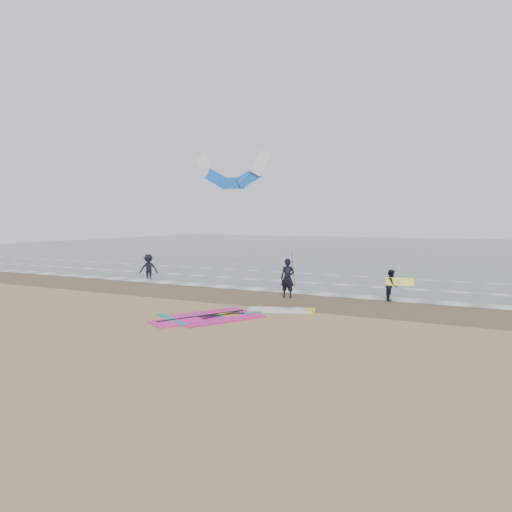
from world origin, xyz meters
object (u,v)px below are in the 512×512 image
at_px(person_walking, 391,285).
at_px(windsurf_rig, 233,315).
at_px(person_wading, 148,263).
at_px(surf_kite, 232,174).
at_px(person_standing, 288,278).

bearing_deg(person_walking, windsurf_rig, 138.47).
relative_size(windsurf_rig, person_wading, 3.05).
distance_m(person_walking, person_wading, 16.60).
bearing_deg(person_walking, surf_kite, 63.32).
height_order(windsurf_rig, person_standing, person_standing).
relative_size(person_standing, surf_kite, 0.26).
distance_m(windsurf_rig, person_standing, 5.14).
height_order(windsurf_rig, surf_kite, surf_kite).
relative_size(windsurf_rig, person_walking, 3.87).
xyz_separation_m(windsurf_rig, person_walking, (5.28, 6.48, 0.73)).
xyz_separation_m(person_walking, person_wading, (-16.49, 1.92, 0.21)).
height_order(person_wading, surf_kite, surf_kite).
bearing_deg(windsurf_rig, surf_kite, 118.84).
bearing_deg(person_wading, surf_kite, 6.60).
bearing_deg(person_wading, windsurf_rig, -66.22).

